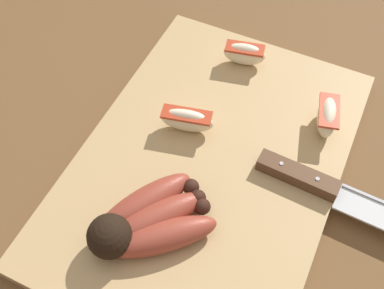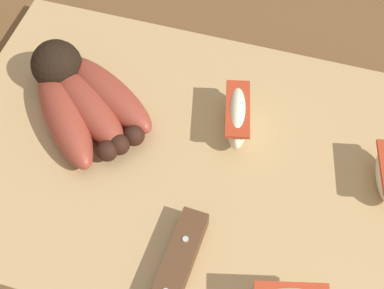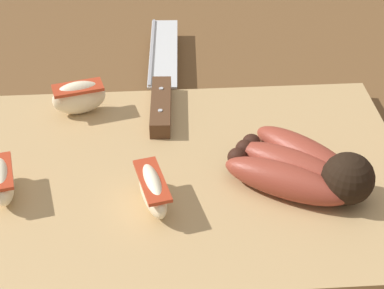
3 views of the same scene
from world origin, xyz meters
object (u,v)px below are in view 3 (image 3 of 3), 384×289
Objects in this scene: apple_wedge_middle at (79,97)px; apple_wedge_far at (153,189)px; banana_bunch at (304,169)px; apple_wedge_near at (2,180)px; chefs_knife at (162,85)px.

apple_wedge_far is (0.08, -0.16, -0.00)m from apple_wedge_middle.
banana_bunch is 0.29m from apple_wedge_near.
apple_wedge_middle is 0.18m from apple_wedge_far.
chefs_knife is 0.10m from apple_wedge_middle.
apple_wedge_middle is 0.89× the size of apple_wedge_far.
banana_bunch is 2.29× the size of apple_wedge_near.
apple_wedge_middle is at bearing 65.87° from apple_wedge_near.
apple_wedge_near is 0.87× the size of apple_wedge_far.
apple_wedge_far is (0.14, -0.02, 0.00)m from apple_wedge_near.
apple_wedge_near reaches higher than chefs_knife.
banana_bunch reaches higher than chefs_knife.
chefs_knife is at bearing 126.24° from banana_bunch.
apple_wedge_near is at bearing 179.57° from banana_bunch.
banana_bunch is 0.26m from apple_wedge_middle.
banana_bunch is 0.22m from chefs_knife.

